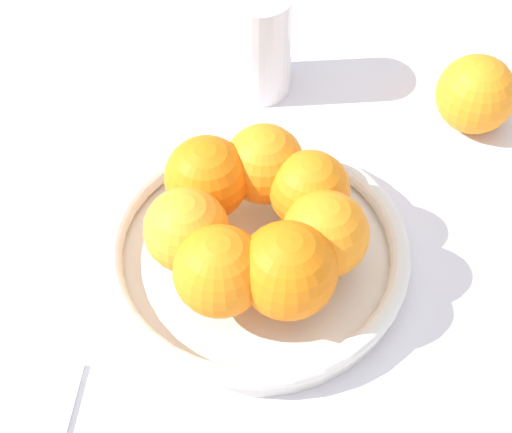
# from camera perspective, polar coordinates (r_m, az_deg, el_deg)

# --- Properties ---
(ground_plane) EXTENTS (4.00, 4.00, 0.00)m
(ground_plane) POSITION_cam_1_polar(r_m,az_deg,el_deg) (0.79, 0.00, -3.23)
(ground_plane) COLOR silver
(fruit_bowl) EXTENTS (0.28, 0.28, 0.03)m
(fruit_bowl) POSITION_cam_1_polar(r_m,az_deg,el_deg) (0.77, 0.00, -2.50)
(fruit_bowl) COLOR silver
(fruit_bowl) RESTS_ON ground_plane
(orange_pile) EXTENTS (0.19, 0.20, 0.08)m
(orange_pile) POSITION_cam_1_polar(r_m,az_deg,el_deg) (0.73, 0.06, -0.34)
(orange_pile) COLOR orange
(orange_pile) RESTS_ON fruit_bowl
(stray_orange) EXTENTS (0.08, 0.08, 0.08)m
(stray_orange) POSITION_cam_1_polar(r_m,az_deg,el_deg) (0.91, 14.45, 7.91)
(stray_orange) COLOR orange
(stray_orange) RESTS_ON ground_plane
(drinking_glass) EXTENTS (0.07, 0.07, 0.12)m
(drinking_glass) POSITION_cam_1_polar(r_m,az_deg,el_deg) (0.91, 0.13, 11.53)
(drinking_glass) COLOR white
(drinking_glass) RESTS_ON ground_plane
(napkin_folded) EXTENTS (0.15, 0.15, 0.01)m
(napkin_folded) POSITION_cam_1_polar(r_m,az_deg,el_deg) (0.74, -16.72, -12.78)
(napkin_folded) COLOR silver
(napkin_folded) RESTS_ON ground_plane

